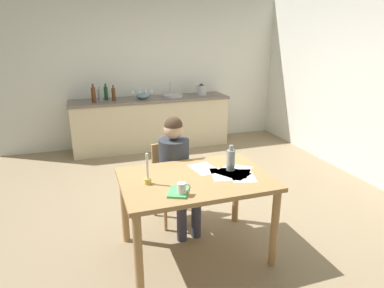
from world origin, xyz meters
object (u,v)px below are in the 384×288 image
Objects in this scene: bottle_vinegar at (100,95)px; book_magazine at (178,192)px; dining_table at (196,189)px; coffee_mug at (182,189)px; wine_bottle_on_table at (231,160)px; bottle_sauce at (114,94)px; sink_unit at (173,96)px; wine_glass_near_sink at (151,91)px; wine_glass_back_right at (132,92)px; stovetop_kettle at (201,90)px; chair_at_table at (172,178)px; wine_glass_back_left at (139,91)px; person_seated at (177,166)px; bottle_oil at (93,95)px; wine_glass_by_kettle at (145,91)px; bottle_wine_red at (106,93)px; mixing_bowl at (143,96)px; candlestick at (148,176)px.

book_magazine is at bearing -84.15° from bottle_vinegar.
dining_table is 11.91× the size of coffee_mug.
wine_bottle_on_table is at bearing -73.30° from bottle_vinegar.
bottle_vinegar is at bearing 120.83° from book_magazine.
sink_unit is at bearing 2.02° from bottle_sauce.
wine_glass_near_sink is at bearing 84.55° from dining_table.
coffee_mug is at bearing -93.04° from wine_glass_back_right.
stovetop_kettle is at bearing -0.43° from sink_unit.
chair_at_table is 1.06m from coffee_mug.
book_magazine is 1.37× the size of wine_glass_back_left.
bottle_oil is (-0.67, 2.62, 0.35)m from person_seated.
wine_glass_by_kettle reaches higher than dining_table.
bottle_oil is at bearing 122.68° from book_magazine.
bottle_vinegar is 0.14m from bottle_wine_red.
dining_table is at bearing -92.32° from mixing_bowl.
chair_at_table is at bearing -116.52° from stovetop_kettle.
bottle_vinegar is at bearing 171.44° from bottle_sauce.
wine_glass_back_left is (0.33, 3.62, 0.22)m from book_magazine.
person_seated is 0.70m from candlestick.
person_seated is 2.69m from bottle_sauce.
stovetop_kettle is at bearing 0.73° from mixing_bowl.
bottle_wine_red reaches higher than dining_table.
sink_unit reaches higher than wine_glass_back_left.
candlestick reaches higher than coffee_mug.
bottle_sauce reaches higher than sink_unit.
book_magazine is (-0.21, -0.79, 0.11)m from person_seated.
wine_bottle_on_table is at bearing -105.22° from stovetop_kettle.
person_seated is at bearing -93.27° from mixing_bowl.
wine_glass_back_left reaches higher than book_magazine.
wine_glass_near_sink is at bearing 14.89° from bottle_sauce.
candlestick and wine_glass_near_sink have the same top height.
book_magazine is 0.80× the size of bottle_sauce.
coffee_mug reaches higher than chair_at_table.
wine_glass_by_kettle and wine_glass_back_left have the same top height.
bottle_oil reaches higher than coffee_mug.
mixing_bowl is (0.61, -0.10, -0.07)m from bottle_wine_red.
dining_table is at bearing 71.59° from book_magazine.
sink_unit is at bearing -22.25° from wine_glass_near_sink.
bottle_sauce is 1.59m from stovetop_kettle.
bottle_wine_red is (0.21, 0.15, -0.01)m from bottle_oil.
wine_glass_by_kettle is (0.21, 3.37, 0.34)m from dining_table.
candlestick reaches higher than dining_table.
person_seated is 3.92× the size of bottle_oil.
candlestick is (-0.41, -0.55, 0.18)m from person_seated.
coffee_mug is (-0.19, -0.84, 0.15)m from person_seated.
sink_unit is 1.45× the size of bottle_vinegar.
stovetop_kettle is (0.55, -0.00, 0.08)m from sink_unit.
candlestick and wine_glass_back_right have the same top height.
dining_table is 3.39m from wine_glass_back_left.
sink_unit is at bearing 71.06° from candlestick.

